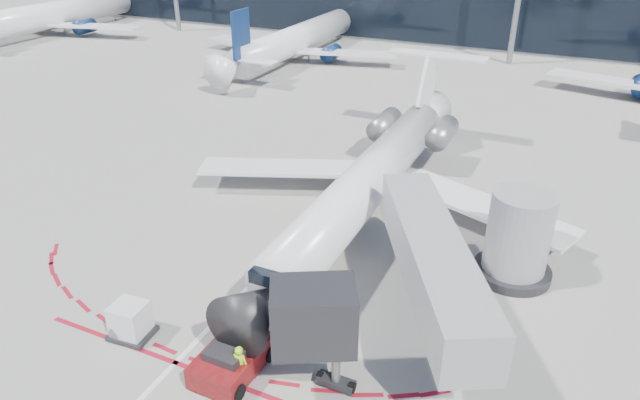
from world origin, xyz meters
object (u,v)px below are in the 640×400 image
at_px(regional_jet, 375,173).
at_px(pushback_tug, 232,359).
at_px(uld_container, 130,321).
at_px(ramp_worker, 240,365).

bearing_deg(regional_jet, pushback_tug, -91.46).
distance_m(pushback_tug, uld_container, 5.31).
height_order(pushback_tug, uld_container, uld_container).
relative_size(pushback_tug, ramp_worker, 2.89).
bearing_deg(uld_container, ramp_worker, -8.83).
distance_m(regional_jet, ramp_worker, 16.48).
bearing_deg(ramp_worker, regional_jet, -93.16).
bearing_deg(regional_jet, uld_container, -109.65).
bearing_deg(pushback_tug, ramp_worker, -31.11).
bearing_deg(regional_jet, ramp_worker, -88.99).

